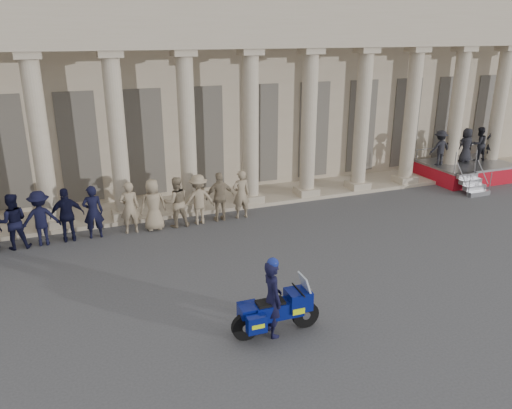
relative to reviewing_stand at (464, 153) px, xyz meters
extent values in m
plane|color=#3D3D3F|center=(-12.32, -7.80, -1.34)|extent=(90.00, 90.00, 0.00)
cube|color=tan|center=(-12.32, 7.20, 3.16)|extent=(40.00, 10.00, 9.00)
cube|color=tan|center=(-12.32, 1.00, -1.26)|extent=(40.00, 2.60, 0.15)
cube|color=tan|center=(-12.32, 0.20, 5.45)|extent=(35.80, 1.00, 1.00)
cube|color=tan|center=(-12.32, 0.20, 6.55)|extent=(35.80, 1.00, 1.20)
cube|color=tan|center=(-18.82, 0.20, -1.04)|extent=(0.90, 0.90, 0.30)
cylinder|color=tan|center=(-18.82, 0.20, 1.91)|extent=(0.64, 0.64, 5.60)
cube|color=tan|center=(-18.82, 0.20, 4.83)|extent=(0.85, 0.85, 0.24)
cube|color=tan|center=(-16.22, 0.20, -1.04)|extent=(0.90, 0.90, 0.30)
cylinder|color=tan|center=(-16.22, 0.20, 1.91)|extent=(0.64, 0.64, 5.60)
cube|color=tan|center=(-16.22, 0.20, 4.83)|extent=(0.85, 0.85, 0.24)
cube|color=tan|center=(-13.62, 0.20, -1.04)|extent=(0.90, 0.90, 0.30)
cylinder|color=tan|center=(-13.62, 0.20, 1.91)|extent=(0.64, 0.64, 5.60)
cube|color=tan|center=(-13.62, 0.20, 4.83)|extent=(0.85, 0.85, 0.24)
cube|color=tan|center=(-11.02, 0.20, -1.04)|extent=(0.90, 0.90, 0.30)
cylinder|color=tan|center=(-11.02, 0.20, 1.91)|extent=(0.64, 0.64, 5.60)
cube|color=tan|center=(-11.02, 0.20, 4.83)|extent=(0.85, 0.85, 0.24)
cube|color=tan|center=(-8.42, 0.20, -1.04)|extent=(0.90, 0.90, 0.30)
cylinder|color=tan|center=(-8.42, 0.20, 1.91)|extent=(0.64, 0.64, 5.60)
cube|color=tan|center=(-8.42, 0.20, 4.83)|extent=(0.85, 0.85, 0.24)
cube|color=tan|center=(-5.82, 0.20, -1.04)|extent=(0.90, 0.90, 0.30)
cylinder|color=tan|center=(-5.82, 0.20, 1.91)|extent=(0.64, 0.64, 5.60)
cube|color=tan|center=(-5.82, 0.20, 4.83)|extent=(0.85, 0.85, 0.24)
cube|color=tan|center=(-3.22, 0.20, -1.04)|extent=(0.90, 0.90, 0.30)
cylinder|color=tan|center=(-3.22, 0.20, 1.91)|extent=(0.64, 0.64, 5.60)
cube|color=tan|center=(-3.22, 0.20, 4.83)|extent=(0.85, 0.85, 0.24)
cube|color=tan|center=(-0.62, 0.20, -1.04)|extent=(0.90, 0.90, 0.30)
cylinder|color=tan|center=(-0.62, 0.20, 1.91)|extent=(0.64, 0.64, 5.60)
cube|color=tan|center=(-0.62, 0.20, 4.83)|extent=(0.85, 0.85, 0.24)
cube|color=tan|center=(1.98, 0.20, -1.04)|extent=(0.90, 0.90, 0.30)
cylinder|color=tan|center=(1.98, 0.20, 1.91)|extent=(0.64, 0.64, 5.60)
cube|color=tan|center=(1.98, 0.20, 4.83)|extent=(0.85, 0.85, 0.24)
cube|color=black|center=(-20.12, 2.22, 1.21)|extent=(1.30, 0.12, 4.20)
cube|color=black|center=(-17.52, 2.22, 1.21)|extent=(1.30, 0.12, 4.20)
cube|color=black|center=(-14.92, 2.22, 1.21)|extent=(1.30, 0.12, 4.20)
cube|color=black|center=(-12.32, 2.22, 1.21)|extent=(1.30, 0.12, 4.20)
cube|color=black|center=(-9.72, 2.22, 1.21)|extent=(1.30, 0.12, 4.20)
cube|color=black|center=(-7.12, 2.22, 1.21)|extent=(1.30, 0.12, 4.20)
cube|color=black|center=(-4.52, 2.22, 1.21)|extent=(1.30, 0.12, 4.20)
cube|color=black|center=(-1.92, 2.22, 1.21)|extent=(1.30, 0.12, 4.20)
cube|color=black|center=(0.68, 2.22, 1.21)|extent=(1.30, 0.12, 4.20)
cube|color=black|center=(3.28, 2.22, 1.21)|extent=(1.30, 0.12, 4.20)
imported|color=black|center=(-19.95, -1.11, -0.38)|extent=(0.93, 0.72, 1.91)
imported|color=black|center=(-19.10, -1.11, -0.38)|extent=(1.23, 0.71, 1.91)
imported|color=black|center=(-18.25, -1.11, -0.38)|extent=(1.12, 0.47, 1.91)
imported|color=black|center=(-17.41, -1.11, -0.38)|extent=(0.70, 0.46, 1.91)
imported|color=gray|center=(-16.16, -1.11, -0.38)|extent=(0.70, 0.46, 1.91)
imported|color=gray|center=(-15.31, -1.11, -0.38)|extent=(0.93, 0.61, 1.91)
imported|color=gray|center=(-14.47, -1.11, -0.38)|extent=(0.93, 0.72, 1.91)
imported|color=gray|center=(-13.62, -1.11, -0.38)|extent=(1.23, 0.71, 1.91)
imported|color=gray|center=(-12.77, -1.11, -0.38)|extent=(1.12, 0.47, 1.91)
imported|color=gray|center=(-11.93, -1.11, -0.38)|extent=(0.70, 0.46, 1.91)
cube|color=gray|center=(0.25, -0.02, -0.57)|extent=(4.06, 2.90, 0.10)
cube|color=#A50D1A|center=(0.25, -1.45, -0.98)|extent=(4.06, 0.04, 0.72)
cube|color=#A50D1A|center=(-1.76, -0.02, -0.98)|extent=(0.04, 2.90, 0.72)
cube|color=#A50D1A|center=(2.25, -0.02, -0.98)|extent=(0.04, 2.90, 0.72)
cube|color=gray|center=(-1.18, -2.37, -1.24)|extent=(1.10, 0.28, 0.21)
cube|color=gray|center=(-1.18, -2.09, -1.03)|extent=(1.10, 0.28, 0.21)
cube|color=gray|center=(-1.18, -1.81, -0.83)|extent=(1.10, 0.28, 0.21)
cube|color=gray|center=(-1.18, -1.53, -0.62)|extent=(1.10, 0.28, 0.21)
cylinder|color=gray|center=(0.25, 1.38, -0.02)|extent=(4.06, 0.04, 0.04)
imported|color=black|center=(-1.35, 0.18, 0.32)|extent=(1.08, 0.62, 1.67)
imported|color=black|center=(-0.55, 0.18, 0.32)|extent=(0.98, 0.41, 1.67)
imported|color=black|center=(0.25, 0.18, 0.32)|extent=(0.81, 0.53, 1.67)
imported|color=black|center=(1.05, 0.18, 0.32)|extent=(0.81, 0.63, 1.67)
imported|color=black|center=(1.85, 0.18, 0.32)|extent=(0.61, 0.40, 1.67)
cylinder|color=black|center=(-13.06, -8.89, -1.00)|extent=(0.68, 0.16, 0.68)
cylinder|color=black|center=(-14.61, -8.86, -1.00)|extent=(0.68, 0.16, 0.68)
cube|color=navy|center=(-13.78, -8.87, -0.70)|extent=(1.20, 0.46, 0.39)
cube|color=navy|center=(-13.26, -8.88, -0.53)|extent=(0.58, 0.55, 0.46)
cube|color=silver|center=(-13.26, -8.88, -0.77)|extent=(0.23, 0.31, 0.12)
cube|color=#B2BFCC|center=(-13.09, -8.89, -0.18)|extent=(0.22, 0.48, 0.55)
cube|color=black|center=(-13.99, -8.87, -0.49)|extent=(0.68, 0.37, 0.10)
cube|color=navy|center=(-14.55, -8.86, -0.62)|extent=(0.37, 0.36, 0.23)
cube|color=navy|center=(-14.46, -9.19, -0.77)|extent=(0.47, 0.24, 0.41)
cube|color=#D4F50C|center=(-14.46, -9.19, -0.77)|extent=(0.31, 0.25, 0.10)
cube|color=navy|center=(-14.44, -8.53, -0.77)|extent=(0.47, 0.24, 0.41)
cube|color=#D4F50C|center=(-14.44, -8.53, -0.77)|extent=(0.31, 0.25, 0.10)
cylinder|color=silver|center=(-14.29, -8.61, -1.03)|extent=(0.62, 0.12, 0.10)
cylinder|color=black|center=(-13.26, -8.88, -0.29)|extent=(0.05, 0.72, 0.04)
imported|color=black|center=(-13.93, -8.87, -0.38)|extent=(0.47, 0.71, 1.92)
sphere|color=navy|center=(-13.93, -8.87, 0.53)|extent=(0.28, 0.28, 0.28)
camera|label=1|loc=(-18.07, -18.37, 5.55)|focal=35.00mm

